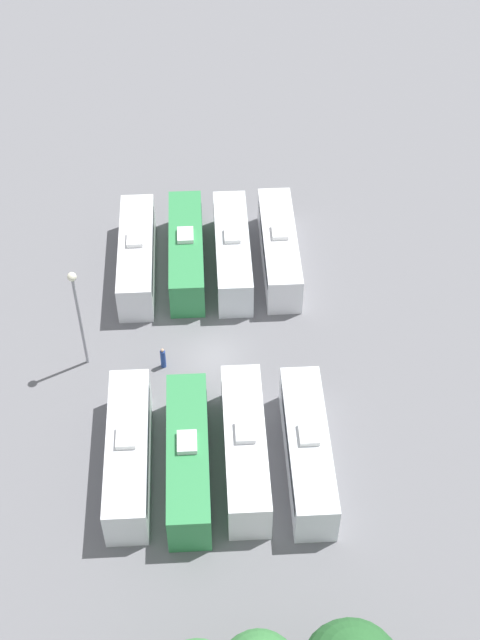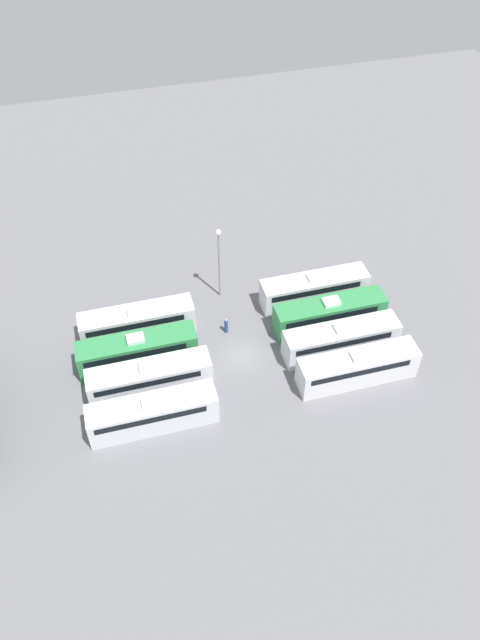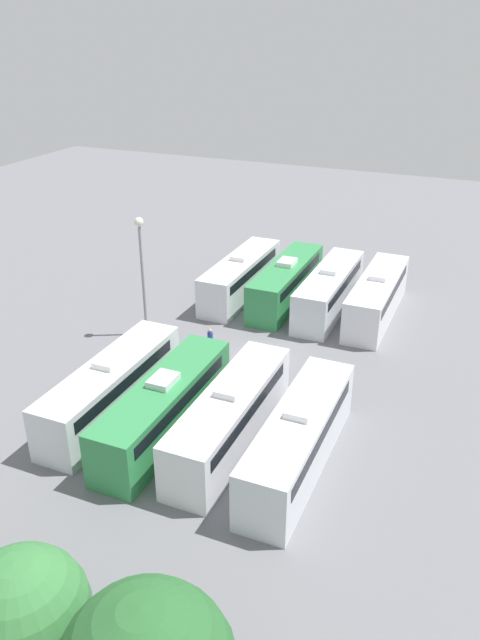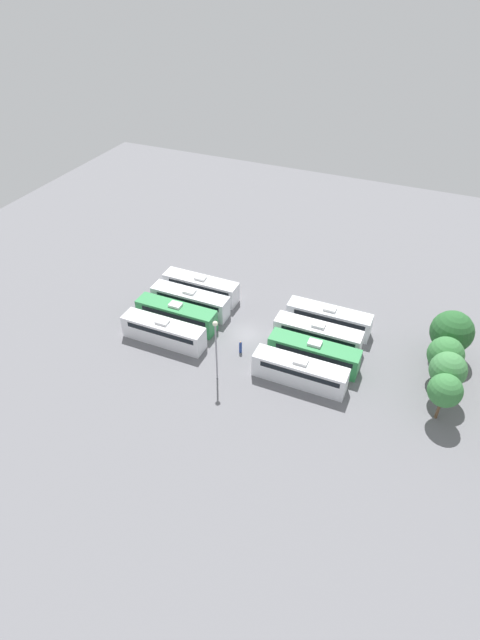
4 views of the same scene
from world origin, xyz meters
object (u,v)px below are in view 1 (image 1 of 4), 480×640
(worker_person, at_px, (163,358))
(bus_6, at_px, (188,458))
(bus_0, at_px, (279,248))
(bus_4, at_px, (308,450))
(bus_7, at_px, (128,453))
(bus_3, at_px, (137,255))
(bus_1, at_px, (232,251))
(bus_5, at_px, (245,447))
(light_pole, at_px, (77,305))
(bus_2, at_px, (186,251))

(worker_person, bearing_deg, bus_6, 100.38)
(bus_0, bearing_deg, bus_4, 90.54)
(bus_7, distance_m, worker_person, 8.65)
(worker_person, bearing_deg, bus_3, -78.42)
(bus_1, bearing_deg, bus_5, 89.72)
(bus_6, height_order, worker_person, bus_6)
(bus_1, height_order, light_pole, light_pole)
(bus_5, height_order, worker_person, bus_5)
(bus_7, bearing_deg, bus_4, 178.17)
(bus_1, height_order, bus_5, same)
(bus_1, distance_m, bus_4, 18.88)
(bus_2, relative_size, bus_6, 1.00)
(bus_2, height_order, light_pole, light_pole)
(bus_1, xyz_separation_m, bus_4, (-3.75, 18.51, 0.00))
(bus_1, height_order, bus_2, same)
(bus_6, bearing_deg, bus_2, -90.35)
(bus_0, distance_m, bus_4, 18.69)
(bus_0, distance_m, light_pole, 17.37)
(bus_7, distance_m, light_pole, 10.42)
(worker_person, bearing_deg, bus_5, 121.74)
(bus_0, relative_size, bus_7, 1.00)
(bus_0, relative_size, worker_person, 6.21)
(bus_1, relative_size, light_pole, 1.30)
(bus_3, height_order, worker_person, bus_3)
(bus_4, bearing_deg, bus_1, -78.54)
(bus_4, bearing_deg, bus_5, -5.52)
(bus_2, height_order, worker_person, bus_2)
(light_pole, bearing_deg, bus_3, -110.02)
(bus_4, bearing_deg, worker_person, -44.08)
(bus_0, bearing_deg, bus_6, 69.16)
(bus_2, distance_m, bus_6, 18.90)
(bus_1, xyz_separation_m, bus_3, (7.25, 0.05, 0.00))
(bus_3, bearing_deg, light_pole, 69.98)
(bus_5, distance_m, bus_6, 3.57)
(bus_5, relative_size, bus_6, 1.00)
(bus_2, distance_m, worker_person, 10.17)
(bus_0, xyz_separation_m, worker_person, (8.83, 9.98, -0.85))
(bus_1, xyz_separation_m, worker_person, (5.25, 9.79, -0.85))
(bus_5, distance_m, worker_person, 9.85)
(light_pole, bearing_deg, bus_6, 125.83)
(bus_0, height_order, light_pole, light_pole)
(bus_0, relative_size, bus_5, 1.00)
(bus_0, distance_m, bus_3, 10.82)
(bus_3, xyz_separation_m, bus_5, (-7.16, 18.08, 0.00))
(bus_1, relative_size, bus_4, 1.00)
(bus_1, relative_size, bus_6, 1.00)
(bus_2, xyz_separation_m, light_pole, (7.04, 9.30, 4.01))
(bus_7, bearing_deg, bus_6, 171.48)
(bus_1, distance_m, bus_3, 7.25)
(bus_2, xyz_separation_m, bus_4, (-7.25, 18.70, 0.00))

